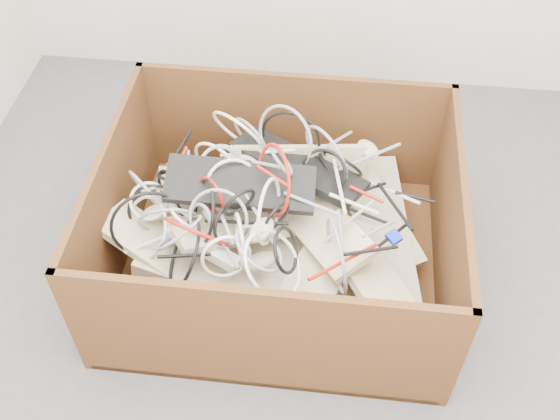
# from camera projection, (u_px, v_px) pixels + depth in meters

# --- Properties ---
(ground) EXTENTS (3.00, 3.00, 0.00)m
(ground) POSITION_uv_depth(u_px,v_px,m) (306.00, 334.00, 2.35)
(ground) COLOR #49494B
(ground) RESTS_ON ground
(room_shell) EXTENTS (3.04, 3.04, 2.50)m
(room_shell) POSITION_uv_depth(u_px,v_px,m) (323.00, 20.00, 1.42)
(room_shell) COLOR silver
(room_shell) RESTS_ON ground
(cardboard_box) EXTENTS (1.20, 1.00, 0.54)m
(cardboard_box) POSITION_uv_depth(u_px,v_px,m) (275.00, 244.00, 2.44)
(cardboard_box) COLOR #3C2A0F
(cardboard_box) RESTS_ON ground
(keyboard_pile) EXTENTS (1.16, 0.88, 0.39)m
(keyboard_pile) POSITION_uv_depth(u_px,v_px,m) (286.00, 218.00, 2.34)
(keyboard_pile) COLOR #C8B38D
(keyboard_pile) RESTS_ON cardboard_box
(mice_scatter) EXTENTS (0.83, 0.78, 0.17)m
(mice_scatter) POSITION_uv_depth(u_px,v_px,m) (272.00, 217.00, 2.25)
(mice_scatter) COLOR #C2B49C
(mice_scatter) RESTS_ON keyboard_pile
(power_strip_left) EXTENTS (0.25, 0.24, 0.12)m
(power_strip_left) POSITION_uv_depth(u_px,v_px,m) (204.00, 185.00, 2.35)
(power_strip_left) COLOR white
(power_strip_left) RESTS_ON keyboard_pile
(power_strip_right) EXTENTS (0.26, 0.15, 0.09)m
(power_strip_right) POSITION_uv_depth(u_px,v_px,m) (204.00, 247.00, 2.19)
(power_strip_right) COLOR white
(power_strip_right) RESTS_ON keyboard_pile
(vga_plug) EXTENTS (0.06, 0.06, 0.03)m
(vga_plug) POSITION_uv_depth(u_px,v_px,m) (394.00, 237.00, 2.19)
(vga_plug) COLOR #0C21B8
(vga_plug) RESTS_ON keyboard_pile
(cable_tangle) EXTENTS (1.12, 0.85, 0.46)m
(cable_tangle) POSITION_uv_depth(u_px,v_px,m) (234.00, 199.00, 2.24)
(cable_tangle) COLOR gray
(cable_tangle) RESTS_ON keyboard_pile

